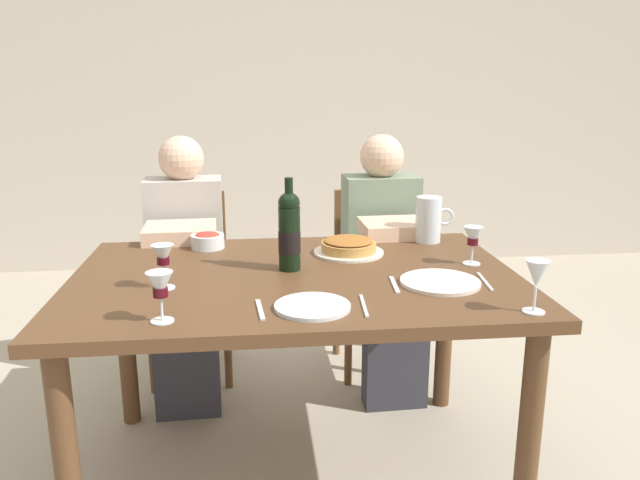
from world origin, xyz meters
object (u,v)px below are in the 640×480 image
at_px(wine_glass_right_diner, 473,238).
at_px(dinner_plate_right_setting, 312,306).
at_px(water_pitcher, 428,222).
at_px(diner_left, 185,262).
at_px(dinner_plate_left_setting, 440,282).
at_px(diner_right, 385,257).
at_px(chair_left, 190,272).
at_px(chair_right, 373,267).
at_px(wine_glass_centre, 160,287).
at_px(wine_glass_spare, 537,276).
at_px(wine_bottle, 289,231).
at_px(baked_tart, 349,247).
at_px(salad_bowl, 208,240).
at_px(dining_table, 296,300).
at_px(wine_glass_left_diner, 163,257).

relative_size(wine_glass_right_diner, dinner_plate_right_setting, 0.62).
relative_size(water_pitcher, diner_left, 0.16).
height_order(dinner_plate_left_setting, diner_right, diner_right).
relative_size(chair_left, chair_right, 1.00).
height_order(water_pitcher, dinner_plate_right_setting, water_pitcher).
bearing_deg(dinner_plate_left_setting, wine_glass_centre, -164.68).
relative_size(dinner_plate_left_setting, chair_left, 0.30).
bearing_deg(wine_glass_spare, dinner_plate_right_setting, 171.15).
bearing_deg(water_pitcher, wine_bottle, -150.96).
height_order(dinner_plate_left_setting, chair_right, chair_right).
height_order(wine_glass_right_diner, diner_left, diner_left).
bearing_deg(wine_glass_spare, wine_glass_right_diner, 91.60).
bearing_deg(water_pitcher, baked_tart, -157.35).
bearing_deg(water_pitcher, diner_right, 111.53).
distance_m(wine_bottle, salad_bowl, 0.45).
bearing_deg(wine_bottle, dining_table, -74.25).
bearing_deg(wine_glass_spare, wine_glass_left_diner, 163.16).
bearing_deg(diner_right, diner_left, -3.09).
distance_m(wine_glass_centre, chair_right, 1.57).
xyz_separation_m(salad_bowl, diner_left, (-0.13, 0.31, -0.18)).
bearing_deg(dinner_plate_right_setting, diner_left, 115.06).
bearing_deg(dinner_plate_left_setting, water_pitcher, 78.42).
xyz_separation_m(dinner_plate_right_setting, chair_right, (0.42, 1.22, -0.27)).
relative_size(wine_bottle, dinner_plate_left_setting, 1.25).
bearing_deg(salad_bowl, dining_table, -49.64).
relative_size(baked_tart, wine_glass_left_diner, 1.87).
distance_m(wine_glass_left_diner, chair_right, 1.37).
xyz_separation_m(dining_table, chair_left, (-0.45, 0.92, -0.17)).
relative_size(wine_glass_spare, dinner_plate_right_setting, 0.69).
relative_size(salad_bowl, diner_right, 0.11).
height_order(salad_bowl, wine_glass_spare, wine_glass_spare).
relative_size(wine_bottle, diner_left, 0.28).
distance_m(salad_bowl, wine_glass_left_diner, 0.49).
height_order(wine_bottle, wine_glass_spare, wine_bottle).
bearing_deg(wine_glass_right_diner, wine_glass_left_diner, -171.80).
bearing_deg(chair_right, wine_glass_right_diner, 100.51).
xyz_separation_m(wine_glass_spare, diner_right, (-0.19, 1.08, -0.25)).
bearing_deg(dinner_plate_right_setting, dinner_plate_left_setting, 22.25).
bearing_deg(baked_tart, wine_bottle, -142.73).
bearing_deg(chair_left, baked_tart, 131.98).
xyz_separation_m(dining_table, salad_bowl, (-0.32, 0.37, 0.12)).
distance_m(wine_glass_right_diner, diner_left, 1.27).
height_order(wine_bottle, chair_right, wine_bottle).
xyz_separation_m(dining_table, chair_right, (0.45, 0.90, -0.17)).
relative_size(dining_table, wine_bottle, 4.66).
bearing_deg(dining_table, wine_glass_left_diner, -166.60).
bearing_deg(wine_glass_centre, wine_glass_left_diner, 96.16).
height_order(salad_bowl, wine_glass_left_diner, wine_glass_left_diner).
height_order(baked_tart, chair_left, chair_left).
bearing_deg(dining_table, wine_glass_centre, -135.57).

